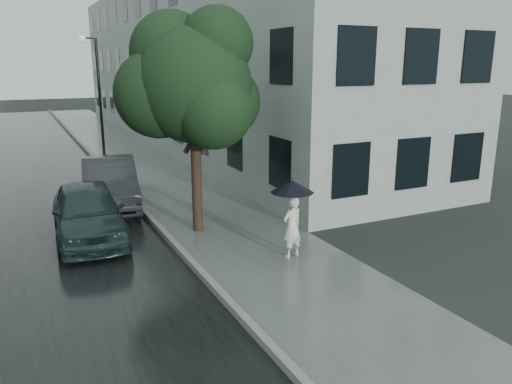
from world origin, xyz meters
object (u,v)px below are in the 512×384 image
lamp_post (96,93)px  car_far (110,183)px  pedestrian (292,227)px  street_tree (192,83)px  car_near (88,212)px

lamp_post → car_far: bearing=-99.2°
pedestrian → car_far: size_ratio=0.32×
pedestrian → lamp_post: (-2.14, 13.50, 2.43)m
pedestrian → lamp_post: size_ratio=0.26×
pedestrian → street_tree: bearing=-79.9°
lamp_post → car_far: (-0.88, -7.20, -2.41)m
car_far → pedestrian: bearing=-56.7°
street_tree → car_far: 4.94m
lamp_post → car_near: 10.57m
street_tree → car_near: (-2.76, 0.48, -3.21)m
pedestrian → lamp_post: 13.88m
pedestrian → car_near: (-4.09, 3.40, -0.01)m
car_near → car_far: (1.07, 2.90, 0.04)m
street_tree → lamp_post: street_tree is taller
lamp_post → car_near: size_ratio=1.32×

